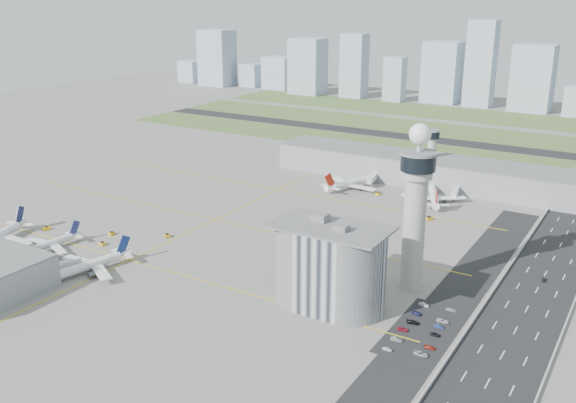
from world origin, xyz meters
The scene contains 56 objects.
ground centered at (0.00, 0.00, 0.00)m, with size 1000.00×1000.00×0.00m, color gray.
grass_strip_0 centered at (-20.00, 225.00, 0.04)m, with size 480.00×50.00×0.08m, color #4E6931.
grass_strip_1 centered at (-20.00, 300.00, 0.04)m, with size 480.00×60.00×0.08m, color #4F6731.
grass_strip_2 centered at (-20.00, 380.00, 0.04)m, with size 480.00×70.00×0.08m, color #486630.
runway centered at (-20.00, 262.00, 0.06)m, with size 480.00×22.00×0.10m, color black.
highway centered at (115.00, 0.00, 0.05)m, with size 28.00×500.00×0.10m, color black.
barrier_left centered at (101.00, 0.00, 0.60)m, with size 0.60×500.00×1.20m, color #9E9E99.
barrier_right centered at (129.00, 0.00, 0.60)m, with size 0.60×500.00×1.20m, color #9E9E99.
landside_road centered at (90.00, -10.00, 0.04)m, with size 18.00×260.00×0.08m, color black.
parking_lot centered at (88.00, -22.00, 0.05)m, with size 20.00×44.00×0.10m, color black.
taxiway_line_h_0 centered at (-40.00, -30.00, 0.01)m, with size 260.00×0.60×0.01m, color yellow.
taxiway_line_h_1 centered at (-40.00, 30.00, 0.01)m, with size 260.00×0.60×0.01m, color yellow.
taxiway_line_h_2 centered at (-40.00, 90.00, 0.01)m, with size 260.00×0.60×0.01m, color yellow.
taxiway_line_v centered at (-40.00, 30.00, 0.01)m, with size 0.60×260.00×0.01m, color yellow.
control_tower centered at (72.00, 8.00, 35.04)m, with size 14.00×14.00×64.50m.
secondary_tower centered at (30.00, 150.00, 18.80)m, with size 8.60×8.60×31.90m.
admin_building centered at (51.99, -22.00, 15.30)m, with size 42.00×24.00×33.50m.
terminal_pier centered at (40.00, 148.00, 7.90)m, with size 210.00×32.00×15.80m.
airplane_near_b centered at (-79.17, -41.15, 4.82)m, with size 34.44×29.28×9.64m, color white, non-canonical shape.
airplane_near_c centered at (-45.28, -48.53, 5.62)m, with size 40.16×34.14×11.25m, color white, non-canonical shape.
airplane_far_a centered at (-4.15, 115.58, 5.92)m, with size 42.28×35.94×11.84m, color white, non-canonical shape.
airplane_far_b centered at (44.14, 116.11, 5.83)m, with size 41.61×35.37×11.65m, color white, non-canonical shape.
jet_bridge_near_1 centered at (-83.00, -61.00, 2.85)m, with size 14.00×3.00×5.70m, color silver, non-canonical shape.
jet_bridge_near_2 centered at (-53.00, -61.00, 2.85)m, with size 14.00×3.00×5.70m, color silver, non-canonical shape.
jet_bridge_far_0 centered at (2.00, 132.00, 2.85)m, with size 14.00×3.00×5.70m, color silver, non-canonical shape.
jet_bridge_far_1 centered at (52.00, 132.00, 2.85)m, with size 14.00×3.00×5.70m, color silver, non-canonical shape.
tug_0 centered at (-100.58, -23.73, 0.93)m, with size 2.20×3.20×1.86m, color yellow, non-canonical shape.
tug_1 centered at (-62.83, -23.78, 0.87)m, with size 2.07×3.01×1.75m, color gold, non-canonical shape.
tug_2 centered at (-68.79, -12.30, 0.86)m, with size 2.02×2.94×1.71m, color gold, non-canonical shape.
tug_3 centered at (-44.32, -0.93, 0.91)m, with size 2.16×3.14×1.82m, color gold, non-canonical shape.
tug_4 centered at (13.68, 110.41, 0.86)m, with size 2.04×2.97×1.72m, color #EDB701, non-canonical shape.
tug_5 centered at (52.46, 84.99, 1.05)m, with size 2.48×3.61×2.10m, color #F5A014, non-canonical shape.
car_lot_0 centered at (82.72, -40.30, 0.57)m, with size 1.33×3.32×1.13m, color white.
car_lot_1 centered at (83.01, -33.20, 0.64)m, with size 1.36×3.89×1.28m, color gray.
car_lot_2 centered at (82.24, -25.80, 0.55)m, with size 1.84×3.99×1.11m, color maroon.
car_lot_3 centered at (83.54, -19.46, 0.64)m, with size 1.79×4.40×1.28m, color black.
car_lot_4 centered at (82.33, -12.56, 0.61)m, with size 1.44×3.59×1.22m, color #17194D.
car_lot_5 centered at (82.17, -5.11, 0.62)m, with size 1.31×3.75×1.24m, color silver.
car_lot_6 centered at (92.97, -37.58, 0.66)m, with size 2.19×4.75×1.32m, color #A2A5AA.
car_lot_7 centered at (94.08, -32.26, 0.54)m, with size 1.52×3.73×1.08m, color maroon.
car_lot_8 centered at (92.82, -23.54, 0.59)m, with size 1.38×3.44×1.17m, color black.
car_lot_9 centered at (92.19, -17.71, 0.55)m, with size 1.16×3.31×1.09m, color navy.
car_lot_10 centered at (92.03, -13.22, 0.60)m, with size 1.98×4.29×1.19m, color silver.
car_lot_11 centered at (92.03, -3.77, 0.55)m, with size 1.53×3.77×1.09m, color #A1A4B0.
car_hw_1 centered at (115.60, 40.12, 0.57)m, with size 1.21×3.46×1.14m, color black.
car_hw_4 centered at (106.80, 181.72, 0.56)m, with size 1.31×3.26×1.11m, color gray.
skyline_bldg_0 centered at (-377.77, 421.70, 13.25)m, with size 24.05×19.24×26.50m, color #9EADC1.
skyline_bldg_1 centered at (-331.22, 417.61, 32.80)m, with size 37.63×30.10×65.60m, color #9EADC1.
skyline_bldg_2 centered at (-291.25, 430.16, 13.39)m, with size 22.81×18.25×26.79m, color #9EADC1.
skyline_bldg_3 centered at (-252.58, 431.35, 18.47)m, with size 32.30×25.84×36.93m, color #9EADC1.
skyline_bldg_4 centered at (-204.47, 415.19, 30.18)m, with size 35.81×28.65×60.36m, color #9EADC1.
skyline_bldg_5 centered at (-150.11, 419.66, 33.44)m, with size 25.49×20.39×66.89m, color #9EADC1.
skyline_bldg_6 centered at (-102.68, 417.90, 22.60)m, with size 20.04×16.03×45.20m, color #9EADC1.
skyline_bldg_7 centered at (-59.44, 436.89, 30.61)m, with size 35.76×28.61×61.22m, color #9EADC1.
skyline_bldg_8 centered at (-19.42, 431.56, 41.69)m, with size 26.33×21.06×83.39m, color #9EADC1.
skyline_bldg_9 centered at (30.27, 432.32, 31.06)m, with size 36.96×29.57×62.11m, color #9EADC1.
Camera 1 is at (148.63, -210.76, 109.67)m, focal length 40.00 mm.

